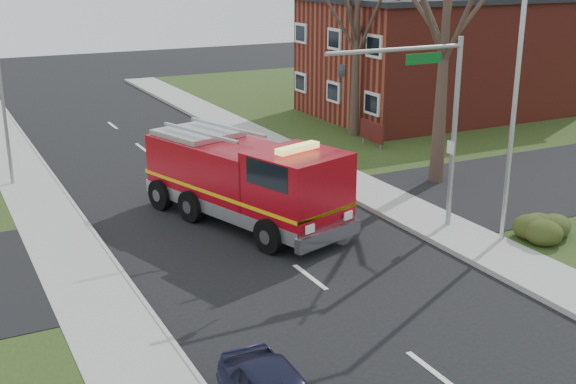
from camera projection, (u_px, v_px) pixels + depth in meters
name	position (u px, v px, depth m)	size (l,w,h in m)	color
ground	(310.00, 277.00, 21.95)	(120.00, 120.00, 0.00)	black
sidewalk_right	(469.00, 241.00, 24.63)	(2.40, 80.00, 0.15)	#9B9B96
sidewalk_left	(107.00, 319.00, 19.23)	(2.40, 80.00, 0.15)	#9B9B96
brick_building	(440.00, 56.00, 44.36)	(15.40, 10.40, 7.25)	maroon
health_center_sign	(372.00, 132.00, 36.84)	(0.12, 2.00, 1.40)	#4A1311
hedge_corner	(553.00, 223.00, 24.85)	(2.80, 2.00, 0.90)	#2A3513
bare_tree_near	(447.00, 8.00, 28.91)	(6.00, 6.00, 12.00)	#3B2C23
bare_tree_far	(357.00, 16.00, 37.47)	(5.25, 5.25, 10.50)	#3B2C23
traffic_signal_mast	(426.00, 102.00, 24.06)	(5.29, 0.18, 6.80)	gray
streetlight_pole	(513.00, 112.00, 23.25)	(1.48, 0.16, 8.40)	#B7BABF
utility_pole_far	(3.00, 105.00, 29.78)	(0.14, 0.14, 7.00)	gray
fire_engine	(246.00, 182.00, 26.16)	(5.25, 8.89, 3.39)	maroon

